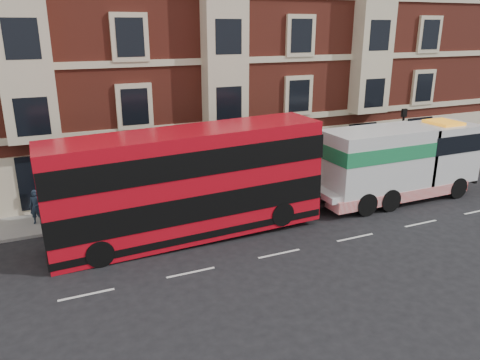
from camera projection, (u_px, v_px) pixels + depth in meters
name	position (u px, v px, depth m)	size (l,w,h in m)	color
ground	(279.00, 254.00, 20.16)	(120.00, 120.00, 0.00)	black
sidewalk	(216.00, 197.00, 26.64)	(90.00, 3.00, 0.15)	slate
victorian_terrace	(179.00, 14.00, 30.21)	(45.00, 12.00, 20.40)	maroon
lamp_post_west	(109.00, 172.00, 22.39)	(0.35, 0.15, 4.35)	black
lamp_post_east	(401.00, 138.00, 29.33)	(0.35, 0.15, 4.35)	black
double_decker_bus	(187.00, 182.00, 21.01)	(12.41, 2.85, 5.02)	red
tow_truck	(397.00, 162.00, 25.81)	(9.94, 2.94, 4.14)	silver
pedestrian	(36.00, 207.00, 22.63)	(0.62, 0.41, 1.71)	#192433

